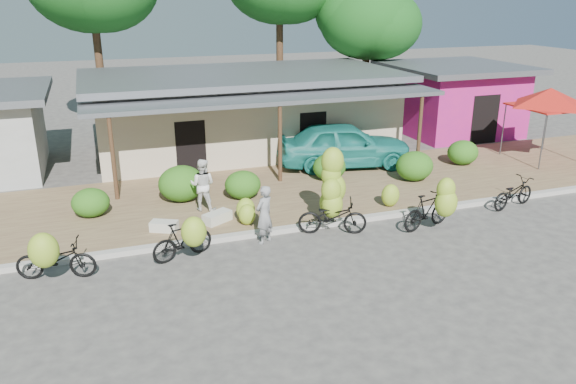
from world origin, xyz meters
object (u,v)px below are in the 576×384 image
(sack_near, at_px, (217,217))
(sack_far, at_px, (164,226))
(bystander, at_px, (203,185))
(bike_center, at_px, (332,200))
(vendor, at_px, (264,215))
(bike_far_right, at_px, (513,193))
(tree_near_right, at_px, (363,18))
(bike_right, at_px, (433,207))
(bike_left, at_px, (185,238))
(bike_far_left, at_px, (53,258))
(red_canopy, at_px, (550,97))
(teal_van, at_px, (344,145))

(sack_near, xyz_separation_m, sack_far, (-1.55, -0.13, -0.01))
(bystander, bearing_deg, bike_center, 169.97)
(sack_near, xyz_separation_m, vendor, (0.96, -1.57, 0.55))
(bike_far_right, height_order, bystander, bystander)
(tree_near_right, distance_m, bystander, 15.38)
(bike_right, xyz_separation_m, sack_far, (-7.27, 2.24, -0.46))
(bike_left, xyz_separation_m, bystander, (1.07, 3.05, 0.32))
(bike_right, bearing_deg, bystander, 45.07)
(bike_center, height_order, sack_near, bike_center)
(bike_center, bearing_deg, sack_far, 94.80)
(bike_center, bearing_deg, bike_left, 117.53)
(bike_left, bearing_deg, bike_center, -100.73)
(tree_near_right, distance_m, bike_left, 18.32)
(bike_far_left, relative_size, bike_center, 0.83)
(red_canopy, distance_m, bike_right, 9.45)
(bystander, bearing_deg, red_canopy, -147.80)
(bike_center, relative_size, sack_far, 3.17)
(sack_near, bearing_deg, bike_center, -24.46)
(teal_van, bearing_deg, bystander, 125.74)
(vendor, bearing_deg, bike_center, 152.52)
(red_canopy, height_order, sack_near, red_canopy)
(sack_far, xyz_separation_m, teal_van, (7.40, 4.04, 0.72))
(bystander, xyz_separation_m, teal_van, (6.03, 2.80, 0.05))
(tree_near_right, bearing_deg, bike_left, -130.53)
(bike_far_right, bearing_deg, sack_far, 67.53)
(bike_right, distance_m, teal_van, 6.29)
(bike_far_left, distance_m, sack_near, 4.79)
(bike_right, distance_m, bystander, 6.85)
(tree_near_right, bearing_deg, bike_center, -119.28)
(bike_far_left, distance_m, bike_left, 3.10)
(bike_left, xyz_separation_m, vendor, (2.20, 0.36, 0.20))
(bike_far_left, bearing_deg, sack_far, -41.99)
(tree_near_right, height_order, bike_far_right, tree_near_right)
(vendor, bearing_deg, bike_right, 137.65)
(bike_far_left, xyz_separation_m, bystander, (4.16, 3.11, 0.33))
(bike_far_left, height_order, vendor, vendor)
(tree_near_right, xyz_separation_m, red_canopy, (3.51, -9.35, -2.67))
(bike_left, distance_m, bike_right, 6.97)
(tree_near_right, distance_m, vendor, 16.68)
(vendor, bearing_deg, bike_far_left, -28.31)
(red_canopy, height_order, bystander, red_canopy)
(bike_left, distance_m, bike_center, 4.32)
(bike_far_left, xyz_separation_m, bike_left, (3.09, 0.06, 0.01))
(red_canopy, relative_size, bike_far_right, 1.82)
(bike_far_right, bearing_deg, red_canopy, -64.96)
(bike_left, height_order, teal_van, teal_van)
(bike_left, bearing_deg, bike_far_left, 72.95)
(bike_left, bearing_deg, tree_near_right, -58.70)
(sack_far, bearing_deg, vendor, -30.01)
(bike_center, bearing_deg, vendor, 115.49)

